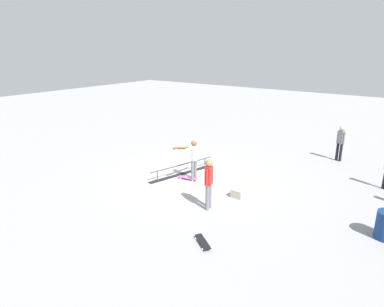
{
  "coord_description": "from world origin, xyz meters",
  "views": [
    {
      "loc": [
        10.56,
        7.85,
        5.19
      ],
      "look_at": [
        -0.07,
        0.1,
        1.0
      ],
      "focal_mm": 31.67,
      "sensor_mm": 36.0,
      "label": 1
    }
  ],
  "objects_px": {
    "grind_rail": "(182,169)",
    "skater_main": "(194,157)",
    "skate_ledge": "(249,187)",
    "loose_skateboard_orange": "(181,147)",
    "bystander_red_shirt": "(209,181)",
    "bystander_grey_shirt": "(340,141)",
    "loose_skateboard_black": "(203,242)",
    "skateboard_main": "(188,178)"
  },
  "relations": [
    {
      "from": "skateboard_main",
      "to": "grind_rail",
      "type": "bearing_deg",
      "value": 134.57
    },
    {
      "from": "skate_ledge",
      "to": "skateboard_main",
      "type": "bearing_deg",
      "value": -78.9
    },
    {
      "from": "bystander_red_shirt",
      "to": "bystander_grey_shirt",
      "type": "bearing_deg",
      "value": -24.1
    },
    {
      "from": "skateboard_main",
      "to": "bystander_red_shirt",
      "type": "xyz_separation_m",
      "value": [
        1.65,
        2.1,
        0.9
      ]
    },
    {
      "from": "skate_ledge",
      "to": "skater_main",
      "type": "bearing_deg",
      "value": -80.71
    },
    {
      "from": "grind_rail",
      "to": "skate_ledge",
      "type": "relative_size",
      "value": 1.72
    },
    {
      "from": "grind_rail",
      "to": "skate_ledge",
      "type": "xyz_separation_m",
      "value": [
        -0.09,
        3.07,
        -0.04
      ]
    },
    {
      "from": "loose_skateboard_orange",
      "to": "bystander_grey_shirt",
      "type": "bearing_deg",
      "value": 159.53
    },
    {
      "from": "bystander_grey_shirt",
      "to": "skater_main",
      "type": "bearing_deg",
      "value": -110.27
    },
    {
      "from": "skater_main",
      "to": "loose_skateboard_black",
      "type": "bearing_deg",
      "value": 43.83
    },
    {
      "from": "skateboard_main",
      "to": "bystander_grey_shirt",
      "type": "relative_size",
      "value": 0.48
    },
    {
      "from": "skate_ledge",
      "to": "bystander_grey_shirt",
      "type": "xyz_separation_m",
      "value": [
        -5.62,
        1.82,
        0.82
      ]
    },
    {
      "from": "skate_ledge",
      "to": "bystander_red_shirt",
      "type": "height_order",
      "value": "bystander_red_shirt"
    },
    {
      "from": "grind_rail",
      "to": "loose_skateboard_black",
      "type": "distance_m",
      "value": 5.4
    },
    {
      "from": "grind_rail",
      "to": "skater_main",
      "type": "xyz_separation_m",
      "value": [
        0.28,
        0.8,
        0.78
      ]
    },
    {
      "from": "skate_ledge",
      "to": "loose_skateboard_black",
      "type": "distance_m",
      "value": 4.06
    },
    {
      "from": "loose_skateboard_black",
      "to": "bystander_grey_shirt",
      "type": "bearing_deg",
      "value": 118.68
    },
    {
      "from": "skate_ledge",
      "to": "skateboard_main",
      "type": "distance_m",
      "value": 2.55
    },
    {
      "from": "loose_skateboard_orange",
      "to": "grind_rail",
      "type": "bearing_deg",
      "value": 86.83
    },
    {
      "from": "skater_main",
      "to": "skateboard_main",
      "type": "xyz_separation_m",
      "value": [
        0.12,
        -0.23,
        -0.9
      ]
    },
    {
      "from": "grind_rail",
      "to": "bystander_red_shirt",
      "type": "height_order",
      "value": "bystander_red_shirt"
    },
    {
      "from": "grind_rail",
      "to": "loose_skateboard_black",
      "type": "height_order",
      "value": "grind_rail"
    },
    {
      "from": "skater_main",
      "to": "loose_skateboard_black",
      "type": "height_order",
      "value": "skater_main"
    },
    {
      "from": "bystander_red_shirt",
      "to": "grind_rail",
      "type": "bearing_deg",
      "value": 44.36
    },
    {
      "from": "bystander_grey_shirt",
      "to": "skate_ledge",
      "type": "bearing_deg",
      "value": -93.91
    },
    {
      "from": "bystander_red_shirt",
      "to": "loose_skateboard_orange",
      "type": "bearing_deg",
      "value": 37.26
    },
    {
      "from": "skate_ledge",
      "to": "loose_skateboard_orange",
      "type": "height_order",
      "value": "skate_ledge"
    },
    {
      "from": "loose_skateboard_orange",
      "to": "loose_skateboard_black",
      "type": "xyz_separation_m",
      "value": [
        6.78,
        6.03,
        0.0
      ]
    },
    {
      "from": "loose_skateboard_orange",
      "to": "skater_main",
      "type": "bearing_deg",
      "value": 92.64
    },
    {
      "from": "grind_rail",
      "to": "skateboard_main",
      "type": "distance_m",
      "value": 0.71
    },
    {
      "from": "grind_rail",
      "to": "bystander_grey_shirt",
      "type": "xyz_separation_m",
      "value": [
        -5.72,
        4.89,
        0.77
      ]
    },
    {
      "from": "grind_rail",
      "to": "loose_skateboard_black",
      "type": "relative_size",
      "value": 4.28
    },
    {
      "from": "skater_main",
      "to": "loose_skateboard_black",
      "type": "relative_size",
      "value": 2.18
    },
    {
      "from": "skater_main",
      "to": "bystander_red_shirt",
      "type": "height_order",
      "value": "bystander_red_shirt"
    },
    {
      "from": "grind_rail",
      "to": "bystander_grey_shirt",
      "type": "relative_size",
      "value": 1.92
    },
    {
      "from": "loose_skateboard_black",
      "to": "loose_skateboard_orange",
      "type": "bearing_deg",
      "value": 167.3
    },
    {
      "from": "grind_rail",
      "to": "bystander_grey_shirt",
      "type": "bearing_deg",
      "value": 154.21
    },
    {
      "from": "grind_rail",
      "to": "skater_main",
      "type": "height_order",
      "value": "skater_main"
    },
    {
      "from": "loose_skateboard_orange",
      "to": "skateboard_main",
      "type": "bearing_deg",
      "value": 89.42
    },
    {
      "from": "skater_main",
      "to": "bystander_red_shirt",
      "type": "bearing_deg",
      "value": 51.56
    },
    {
      "from": "skateboard_main",
      "to": "bystander_red_shirt",
      "type": "height_order",
      "value": "bystander_red_shirt"
    },
    {
      "from": "skate_ledge",
      "to": "bystander_grey_shirt",
      "type": "height_order",
      "value": "bystander_grey_shirt"
    }
  ]
}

